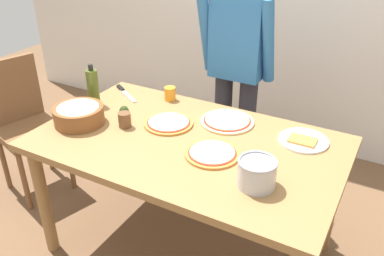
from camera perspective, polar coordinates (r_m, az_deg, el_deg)
ground at (r=2.61m, az=-0.55°, el=-16.27°), size 8.00×8.00×0.00m
dining_table at (r=2.19m, az=-0.63°, el=-3.79°), size 1.60×0.96×0.76m
person_cook at (r=2.71m, az=6.36°, el=8.99°), size 0.49×0.25×1.62m
chair_wooden_left at (r=3.06m, az=-22.40°, el=1.15°), size 0.50×0.50×0.95m
pizza_raw_on_board at (r=2.32m, az=4.93°, el=0.97°), size 0.30×0.30×0.02m
pizza_cooked_on_tray at (r=2.02m, az=2.84°, el=-3.54°), size 0.27×0.27×0.02m
pizza_second_cooked at (r=2.29m, az=-3.29°, el=0.70°), size 0.28×0.28×0.02m
plate_with_slice at (r=2.20m, az=15.25°, el=-1.68°), size 0.26×0.26×0.02m
popcorn_bowl at (r=2.37m, az=-15.54°, el=1.99°), size 0.28×0.28×0.11m
olive_oil_bottle at (r=2.56m, az=-13.65°, el=5.60°), size 0.07×0.07×0.26m
steel_pot at (r=1.80m, az=9.03°, el=-6.19°), size 0.17×0.17×0.13m
cup_orange at (r=2.58m, az=-3.09°, el=4.81°), size 0.07×0.07×0.08m
cup_small_brown at (r=2.28m, az=-9.37°, el=1.13°), size 0.07×0.07×0.08m
chef_knife at (r=2.73m, az=-9.46°, el=5.03°), size 0.26×0.17×0.02m
avocado at (r=2.39m, az=-9.45°, el=2.30°), size 0.06×0.06×0.07m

